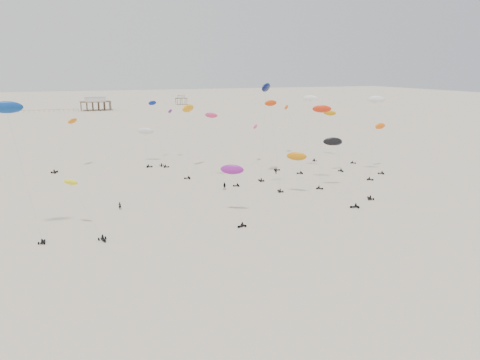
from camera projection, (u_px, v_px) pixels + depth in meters
name	position (u px, v px, depth m)	size (l,w,h in m)	color
ground_plane	(147.00, 139.00, 201.65)	(900.00, 900.00, 0.00)	beige
pavilion_main	(96.00, 104.00, 333.30)	(21.00, 13.00, 9.80)	brown
pavilion_small	(181.00, 100.00, 385.06)	(9.00, 7.00, 8.00)	brown
pier_fence	(16.00, 112.00, 316.02)	(80.20, 0.20, 1.50)	black
rig_0	(338.00, 150.00, 137.72)	(4.11, 3.51, 9.43)	black
rig_1	(274.00, 134.00, 114.95)	(3.57, 6.56, 22.39)	black
rig_2	(308.00, 112.00, 135.98)	(8.16, 7.33, 22.35)	black
rig_3	(86.00, 209.00, 85.77)	(7.09, 12.53, 13.15)	black
rig_4	(333.00, 120.00, 157.30)	(4.21, 17.05, 19.31)	black
rig_5	(294.00, 121.00, 159.51)	(6.19, 17.52, 21.18)	black
rig_6	(322.00, 119.00, 120.75)	(7.24, 9.62, 20.92)	black
rig_7	(157.00, 122.00, 149.69)	(3.55, 16.44, 22.54)	black
rig_9	(233.00, 177.00, 95.59)	(5.08, 11.65, 12.02)	black
rig_10	(380.00, 135.00, 139.72)	(7.95, 10.06, 14.80)	black
rig_11	(262.00, 140.00, 145.97)	(3.85, 16.40, 17.27)	black
rig_12	(217.00, 132.00, 123.94)	(6.32, 12.55, 19.48)	black
rig_13	(188.00, 115.00, 137.59)	(7.83, 16.66, 21.65)	black
rig_14	(146.00, 135.00, 149.60)	(5.90, 12.29, 12.76)	black
rig_15	(265.00, 97.00, 126.67)	(7.16, 9.26, 26.21)	black
rig_16	(10.00, 122.00, 79.99)	(7.45, 7.52, 24.81)	black
rig_17	(308.00, 166.00, 109.82)	(10.41, 17.78, 18.11)	black
rig_18	(375.00, 111.00, 130.55)	(8.89, 9.75, 22.75)	black
rig_19	(67.00, 136.00, 139.42)	(9.52, 9.65, 15.92)	black
rig_20	(340.00, 153.00, 115.51)	(6.00, 15.61, 16.80)	black
rig_21	(166.00, 135.00, 150.37)	(8.11, 14.13, 19.50)	black
spectator_0	(120.00, 210.00, 101.54)	(0.73, 0.50, 2.01)	black
spectator_1	(225.00, 190.00, 118.08)	(1.05, 0.61, 2.15)	black
spectator_3	(276.00, 174.00, 135.54)	(0.78, 0.53, 2.14)	black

